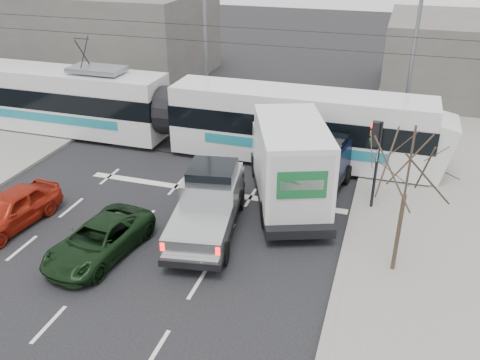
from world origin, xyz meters
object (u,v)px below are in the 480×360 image
(tram, at_px, (169,112))
(navy_pickup, at_px, (318,168))
(bare_tree, at_px, (409,168))
(green_car, at_px, (99,240))
(street_lamp_far, at_px, (202,25))
(box_truck, at_px, (288,162))
(traffic_signal, at_px, (375,146))
(red_car, at_px, (11,209))
(silver_pickup, at_px, (209,201))
(street_lamp_near, at_px, (411,45))

(tram, relative_size, navy_pickup, 4.53)
(bare_tree, relative_size, green_car, 1.14)
(street_lamp_far, relative_size, box_truck, 1.18)
(traffic_signal, height_order, street_lamp_far, street_lamp_far)
(traffic_signal, relative_size, box_truck, 0.47)
(navy_pickup, distance_m, green_car, 9.35)
(green_car, xyz_separation_m, red_car, (-4.19, 0.71, 0.09))
(bare_tree, height_order, silver_pickup, bare_tree)
(bare_tree, distance_m, street_lamp_far, 17.97)
(street_lamp_far, xyz_separation_m, tram, (0.36, -5.79, -3.28))
(bare_tree, relative_size, box_truck, 0.66)
(navy_pickup, bearing_deg, street_lamp_near, 73.58)
(street_lamp_far, bearing_deg, red_car, -98.05)
(box_truck, relative_size, red_car, 1.84)
(traffic_signal, xyz_separation_m, silver_pickup, (-5.62, -3.11, -1.66))
(street_lamp_far, xyz_separation_m, red_car, (-2.09, -14.81, -4.41))
(bare_tree, height_order, box_truck, bare_tree)
(street_lamp_far, height_order, red_car, street_lamp_far)
(street_lamp_far, distance_m, tram, 6.66)
(bare_tree, bearing_deg, traffic_signal, 105.76)
(navy_pickup, bearing_deg, tram, 168.79)
(street_lamp_far, bearing_deg, box_truck, -53.00)
(street_lamp_far, bearing_deg, tram, -86.46)
(bare_tree, bearing_deg, street_lamp_far, 131.12)
(street_lamp_near, bearing_deg, traffic_signal, -96.41)
(street_lamp_near, relative_size, box_truck, 1.18)
(street_lamp_far, height_order, navy_pickup, street_lamp_far)
(traffic_signal, xyz_separation_m, tram, (-10.30, 3.72, -0.90))
(silver_pickup, relative_size, navy_pickup, 1.11)
(traffic_signal, bearing_deg, navy_pickup, 159.26)
(street_lamp_near, xyz_separation_m, tram, (-11.14, -3.79, -3.28))
(tram, bearing_deg, bare_tree, -33.88)
(traffic_signal, distance_m, silver_pickup, 6.64)
(box_truck, xyz_separation_m, green_car, (-5.30, -5.70, -1.17))
(tram, bearing_deg, silver_pickup, -55.45)
(box_truck, bearing_deg, silver_pickup, -150.82)
(bare_tree, distance_m, red_car, 14.28)
(bare_tree, height_order, street_lamp_far, street_lamp_far)
(box_truck, bearing_deg, green_car, -153.60)
(silver_pickup, relative_size, box_truck, 0.82)
(bare_tree, height_order, green_car, bare_tree)
(navy_pickup, bearing_deg, box_truck, -123.22)
(bare_tree, distance_m, tram, 13.92)
(traffic_signal, distance_m, tram, 10.99)
(silver_pickup, distance_m, navy_pickup, 5.21)
(tram, distance_m, red_car, 9.42)
(street_lamp_near, bearing_deg, silver_pickup, -121.34)
(green_car, distance_m, red_car, 4.25)
(silver_pickup, bearing_deg, street_lamp_far, 102.40)
(tram, xyz_separation_m, box_truck, (7.04, -4.03, -0.06))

